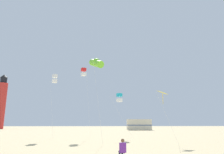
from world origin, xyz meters
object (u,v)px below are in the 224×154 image
object	(u,v)px
lighthouse_distant	(1,103)
kite_box_white	(55,79)
kite_diamond_gold	(163,94)
kite_box_scarlet	(84,72)
kite_tube_lime	(96,63)
rv_van_cream	(139,125)
kite_flyer_standing	(122,149)
kite_box_cyan	(119,98)

from	to	relation	value
lighthouse_distant	kite_box_white	bearing A→B (deg)	-55.94
kite_box_white	kite_diamond_gold	distance (m)	15.32
kite_box_white	lighthouse_distant	xyz separation A→B (m)	(-24.38, 36.05, -0.17)
kite_box_scarlet	kite_tube_lime	bearing A→B (deg)	-76.71
kite_tube_lime	lighthouse_distant	xyz separation A→B (m)	(-30.41, 44.35, -0.09)
kite_box_white	kite_diamond_gold	size ratio (longest dim) A/B	1.64
kite_diamond_gold	rv_van_cream	world-z (taller)	kite_diamond_gold
kite_flyer_standing	kite_box_scarlet	distance (m)	19.37
kite_flyer_standing	kite_diamond_gold	distance (m)	10.97
kite_tube_lime	rv_van_cream	distance (m)	37.30
kite_box_cyan	kite_box_white	bearing A→B (deg)	174.74
kite_flyer_standing	kite_diamond_gold	bearing A→B (deg)	-132.88
kite_diamond_gold	rv_van_cream	size ratio (longest dim) A/B	0.81
kite_diamond_gold	lighthouse_distant	bearing A→B (deg)	130.46
kite_box_white	kite_flyer_standing	bearing A→B (deg)	-64.56
kite_box_scarlet	kite_box_white	bearing A→B (deg)	-171.67
kite_flyer_standing	rv_van_cream	xyz separation A→B (m)	(8.81, 43.25, 0.78)
kite_tube_lime	rv_van_cream	xyz separation A→B (m)	(10.58, 35.17, -6.54)
kite_box_scarlet	kite_diamond_gold	world-z (taller)	kite_box_scarlet
kite_box_white	rv_van_cream	xyz separation A→B (m)	(16.60, 26.87, -6.62)
kite_box_scarlet	kite_tube_lime	size ratio (longest dim) A/B	1.13
lighthouse_distant	kite_diamond_gold	bearing A→B (deg)	-49.54
kite_box_white	kite_box_scarlet	world-z (taller)	kite_box_scarlet
kite_flyer_standing	kite_box_scarlet	world-z (taller)	kite_box_scarlet
kite_box_cyan	lighthouse_distant	distance (m)	49.81
kite_flyer_standing	kite_box_scarlet	xyz separation A→B (m)	(-3.86, 16.95, 8.54)
rv_van_cream	kite_flyer_standing	bearing A→B (deg)	-101.40
lighthouse_distant	rv_van_cream	world-z (taller)	lighthouse_distant
kite_tube_lime	lighthouse_distant	world-z (taller)	lighthouse_distant
kite_flyer_standing	lighthouse_distant	distance (m)	61.93
kite_box_cyan	lighthouse_distant	world-z (taller)	lighthouse_distant
kite_flyer_standing	kite_tube_lime	xyz separation A→B (m)	(-1.76, 8.08, 7.31)
lighthouse_distant	rv_van_cream	bearing A→B (deg)	-12.63
kite_diamond_gold	lighthouse_distant	size ratio (longest dim) A/B	0.31
kite_box_scarlet	kite_box_cyan	bearing A→B (deg)	-15.48
kite_box_cyan	kite_box_scarlet	xyz separation A→B (m)	(-5.07, 1.40, 3.86)
kite_tube_lime	kite_box_scarlet	bearing A→B (deg)	103.29
kite_box_cyan	kite_box_scarlet	size ratio (longest dim) A/B	0.60
kite_box_white	lighthouse_distant	bearing A→B (deg)	124.06
kite_box_cyan	kite_flyer_standing	bearing A→B (deg)	-94.47
lighthouse_distant	kite_box_scarlet	bearing A→B (deg)	-51.41
kite_box_white	rv_van_cream	distance (m)	32.27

